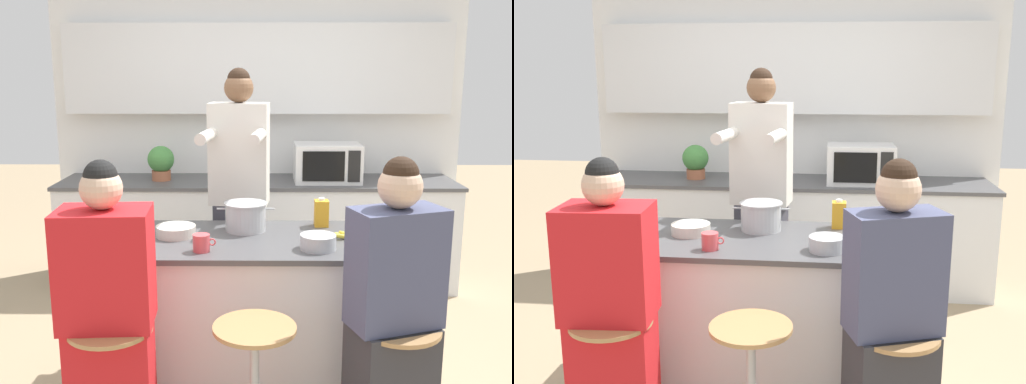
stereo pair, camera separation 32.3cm
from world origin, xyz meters
The scene contains 16 objects.
ground_plane centered at (0.00, 0.00, 0.00)m, with size 16.00×16.00×0.00m, color tan.
wall_back centered at (0.00, 1.95, 1.54)m, with size 3.57×0.22×2.70m.
back_counter centered at (0.00, 1.63, 0.45)m, with size 3.31×0.67×0.91m.
kitchen_island centered at (0.00, 0.00, 0.45)m, with size 1.62×0.78×0.89m.
bar_stool_leftmost centered at (-0.65, -0.72, 0.38)m, with size 0.38×0.38×0.68m.
person_cooking centered at (-0.12, 0.59, 0.92)m, with size 0.44×0.62×1.83m.
person_wrapped_blanket centered at (-0.66, -0.68, 0.68)m, with size 0.43×0.31×1.44m.
person_seated_near centered at (0.63, -0.68, 0.67)m, with size 0.45×0.37×1.45m.
cooking_pot centered at (-0.06, 0.16, 0.97)m, with size 0.34×0.25×0.17m.
fruit_bowl centered at (0.33, -0.20, 0.92)m, with size 0.19×0.19×0.08m.
mixing_bowl_steel centered at (-0.46, 0.04, 0.92)m, with size 0.23×0.23×0.06m.
coffee_cup_near centered at (-0.28, -0.24, 0.93)m, with size 0.12×0.09×0.09m.
banana_bunch centered at (0.48, 0.00, 0.91)m, with size 0.14×0.10×0.04m.
juice_carton centered at (0.39, 0.26, 0.97)m, with size 0.08×0.08×0.17m.
microwave centered at (0.58, 1.59, 1.06)m, with size 0.54×0.39×0.32m.
potted_plant centered at (-0.81, 1.63, 1.06)m, with size 0.22×0.22×0.29m.
Camera 2 is at (0.35, -3.07, 1.81)m, focal length 40.00 mm.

